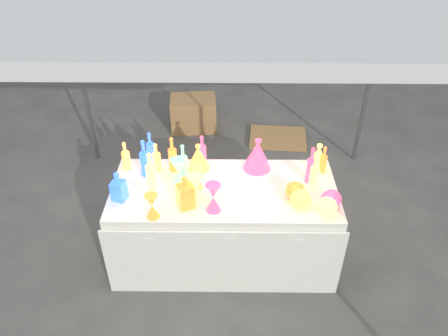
{
  "coord_description": "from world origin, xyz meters",
  "views": [
    {
      "loc": [
        0.03,
        -2.71,
        2.93
      ],
      "look_at": [
        0.0,
        0.0,
        0.95
      ],
      "focal_mm": 35.0,
      "sensor_mm": 36.0,
      "label": 1
    }
  ],
  "objects_px": {
    "cardboard_box_closed": "(194,113)",
    "lampshade_0": "(198,156)",
    "bottle_0": "(126,156)",
    "hourglass_0": "(152,206)",
    "display_table": "(224,224)",
    "globe_0": "(301,200)"
  },
  "relations": [
    {
      "from": "display_table",
      "to": "globe_0",
      "type": "xyz_separation_m",
      "value": [
        0.58,
        -0.2,
        0.44
      ]
    },
    {
      "from": "hourglass_0",
      "to": "lampshade_0",
      "type": "bearing_deg",
      "value": 64.11
    },
    {
      "from": "display_table",
      "to": "hourglass_0",
      "type": "height_order",
      "value": "hourglass_0"
    },
    {
      "from": "cardboard_box_closed",
      "to": "bottle_0",
      "type": "relative_size",
      "value": 2.13
    },
    {
      "from": "display_table",
      "to": "globe_0",
      "type": "relative_size",
      "value": 11.59
    },
    {
      "from": "bottle_0",
      "to": "lampshade_0",
      "type": "height_order",
      "value": "bottle_0"
    },
    {
      "from": "bottle_0",
      "to": "lampshade_0",
      "type": "xyz_separation_m",
      "value": [
        0.6,
        0.02,
        -0.02
      ]
    },
    {
      "from": "display_table",
      "to": "lampshade_0",
      "type": "xyz_separation_m",
      "value": [
        -0.22,
        0.29,
        0.49
      ]
    },
    {
      "from": "cardboard_box_closed",
      "to": "bottle_0",
      "type": "xyz_separation_m",
      "value": [
        -0.4,
        -1.95,
        0.68
      ]
    },
    {
      "from": "cardboard_box_closed",
      "to": "lampshade_0",
      "type": "height_order",
      "value": "lampshade_0"
    },
    {
      "from": "cardboard_box_closed",
      "to": "display_table",
      "type": "bearing_deg",
      "value": -83.54
    },
    {
      "from": "cardboard_box_closed",
      "to": "lampshade_0",
      "type": "bearing_deg",
      "value": -88.33
    },
    {
      "from": "hourglass_0",
      "to": "bottle_0",
      "type": "bearing_deg",
      "value": 117.03
    },
    {
      "from": "hourglass_0",
      "to": "globe_0",
      "type": "distance_m",
      "value": 1.1
    },
    {
      "from": "display_table",
      "to": "cardboard_box_closed",
      "type": "relative_size",
      "value": 3.25
    },
    {
      "from": "bottle_0",
      "to": "lampshade_0",
      "type": "distance_m",
      "value": 0.6
    },
    {
      "from": "bottle_0",
      "to": "hourglass_0",
      "type": "bearing_deg",
      "value": -62.97
    },
    {
      "from": "cardboard_box_closed",
      "to": "bottle_0",
      "type": "distance_m",
      "value": 2.1
    },
    {
      "from": "lampshade_0",
      "to": "hourglass_0",
      "type": "bearing_deg",
      "value": -116.81
    },
    {
      "from": "cardboard_box_closed",
      "to": "bottle_0",
      "type": "height_order",
      "value": "bottle_0"
    },
    {
      "from": "bottle_0",
      "to": "globe_0",
      "type": "bearing_deg",
      "value": -18.4
    },
    {
      "from": "cardboard_box_closed",
      "to": "hourglass_0",
      "type": "distance_m",
      "value": 2.62
    }
  ]
}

